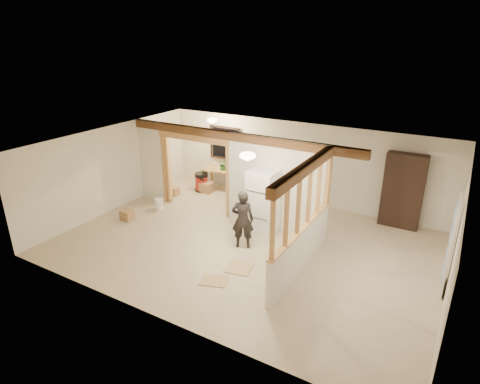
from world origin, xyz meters
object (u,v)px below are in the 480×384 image
Objects in this scene: woman at (243,220)px; bookshelf at (403,191)px; refrigerator at (263,202)px; shop_vac at (202,182)px; work_table at (221,179)px.

bookshelf is (3.10, 3.15, 0.29)m from woman.
refrigerator is at bearing -118.19° from woman.
shop_vac is 0.30× the size of bookshelf.
bookshelf reaches higher than refrigerator.
woman is 4.06m from shop_vac.
bookshelf is (6.18, 0.54, 0.71)m from shop_vac.
refrigerator is 0.95m from woman.
woman reaches higher than shop_vac.
refrigerator is 1.17× the size of woman.
shop_vac is 6.25m from bookshelf.
work_table is 1.86× the size of shop_vac.
bookshelf reaches higher than work_table.
work_table is at bearing -74.23° from woman.
work_table reaches higher than shop_vac.
work_table is at bearing -178.75° from bookshelf.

